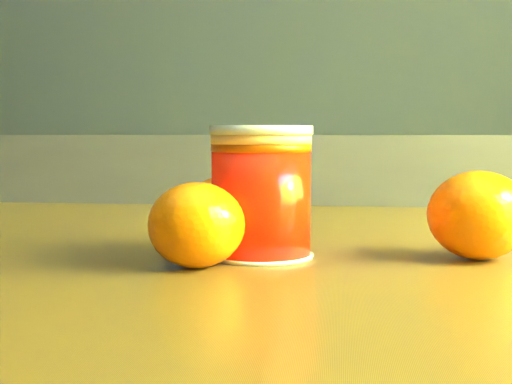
# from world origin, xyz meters

# --- Properties ---
(kitchen_counter) EXTENTS (3.15, 0.60, 0.90)m
(kitchen_counter) POSITION_xyz_m (0.00, 1.45, 0.45)
(kitchen_counter) COLOR #4E4D52
(kitchen_counter) RESTS_ON ground
(juice_glass) EXTENTS (0.07, 0.07, 0.09)m
(juice_glass) POSITION_xyz_m (0.70, 0.10, 0.86)
(juice_glass) COLOR #FF1B05
(juice_glass) RESTS_ON table
(orange_front) EXTENTS (0.09, 0.09, 0.06)m
(orange_front) POSITION_xyz_m (0.67, 0.11, 0.84)
(orange_front) COLOR orange
(orange_front) RESTS_ON table
(orange_back) EXTENTS (0.08, 0.08, 0.06)m
(orange_back) POSITION_xyz_m (0.85, 0.13, 0.84)
(orange_back) COLOR orange
(orange_back) RESTS_ON table
(orange_extra) EXTENTS (0.08, 0.08, 0.06)m
(orange_extra) POSITION_xyz_m (0.67, 0.05, 0.84)
(orange_extra) COLOR orange
(orange_extra) RESTS_ON table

